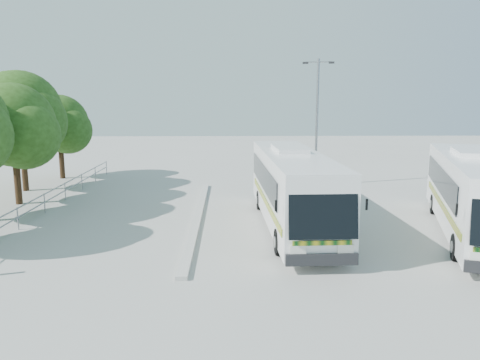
{
  "coord_description": "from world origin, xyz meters",
  "views": [
    {
      "loc": [
        -0.77,
        -19.99,
        5.72
      ],
      "look_at": [
        -0.27,
        1.33,
        1.94
      ],
      "focal_mm": 35.0,
      "sensor_mm": 36.0,
      "label": 1
    }
  ],
  "objects_px": {
    "tree_far_e": "(60,124)",
    "coach_adjacent": "(473,192)",
    "tree_far_c": "(14,125)",
    "tree_far_d": "(21,112)",
    "lamppost": "(317,117)",
    "coach_main": "(292,187)"
  },
  "relations": [
    {
      "from": "tree_far_d",
      "to": "lamppost",
      "type": "relative_size",
      "value": 0.9
    },
    {
      "from": "coach_main",
      "to": "lamppost",
      "type": "distance_m",
      "value": 10.61
    },
    {
      "from": "tree_far_c",
      "to": "tree_far_d",
      "type": "xyz_separation_m",
      "value": [
        -1.19,
        3.7,
        0.56
      ]
    },
    {
      "from": "tree_far_e",
      "to": "coach_adjacent",
      "type": "height_order",
      "value": "tree_far_e"
    },
    {
      "from": "coach_main",
      "to": "tree_far_e",
      "type": "bearing_deg",
      "value": 136.39
    },
    {
      "from": "tree_far_d",
      "to": "coach_adjacent",
      "type": "xyz_separation_m",
      "value": [
        22.75,
        -9.87,
        -3.02
      ]
    },
    {
      "from": "coach_adjacent",
      "to": "tree_far_c",
      "type": "bearing_deg",
      "value": -178.34
    },
    {
      "from": "coach_main",
      "to": "coach_adjacent",
      "type": "distance_m",
      "value": 7.53
    },
    {
      "from": "tree_far_d",
      "to": "tree_far_c",
      "type": "bearing_deg",
      "value": -72.17
    },
    {
      "from": "lamppost",
      "to": "tree_far_e",
      "type": "bearing_deg",
      "value": -178.08
    },
    {
      "from": "tree_far_c",
      "to": "coach_main",
      "type": "xyz_separation_m",
      "value": [
        14.15,
        -4.85,
        -2.45
      ]
    },
    {
      "from": "tree_far_c",
      "to": "tree_far_e",
      "type": "xyz_separation_m",
      "value": [
        -0.51,
        8.2,
        -0.37
      ]
    },
    {
      "from": "tree_far_c",
      "to": "coach_adjacent",
      "type": "distance_m",
      "value": 22.56
    },
    {
      "from": "tree_far_e",
      "to": "coach_main",
      "type": "bearing_deg",
      "value": -41.68
    },
    {
      "from": "tree_far_e",
      "to": "coach_main",
      "type": "height_order",
      "value": "tree_far_e"
    },
    {
      "from": "coach_adjacent",
      "to": "tree_far_e",
      "type": "bearing_deg",
      "value": 164.56
    },
    {
      "from": "tree_far_c",
      "to": "coach_main",
      "type": "bearing_deg",
      "value": -18.91
    },
    {
      "from": "tree_far_e",
      "to": "lamppost",
      "type": "relative_size",
      "value": 0.73
    },
    {
      "from": "tree_far_d",
      "to": "coach_main",
      "type": "bearing_deg",
      "value": -29.13
    },
    {
      "from": "tree_far_e",
      "to": "coach_main",
      "type": "distance_m",
      "value": 19.73
    },
    {
      "from": "tree_far_d",
      "to": "tree_far_e",
      "type": "bearing_deg",
      "value": 81.37
    },
    {
      "from": "tree_far_e",
      "to": "coach_adjacent",
      "type": "relative_size",
      "value": 0.49
    }
  ]
}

